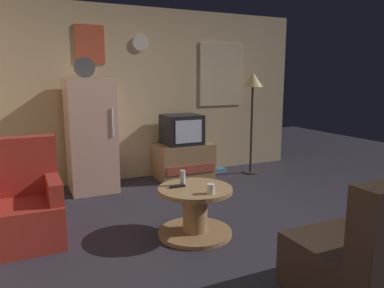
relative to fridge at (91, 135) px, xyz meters
The scene contains 12 objects.
ground_plane 2.35m from the fridge, 66.70° to the right, with size 12.00×12.00×0.00m, color #2D2833.
wall_with_art 1.10m from the fridge, 24.66° to the left, with size 5.20×0.12×2.52m.
fridge is the anchor object (origin of this frame).
tv_stand 1.46m from the fridge, ahead, with size 0.84×0.53×0.53m.
crt_tv 1.34m from the fridge, ahead, with size 0.54×0.51×0.44m.
standing_lamp 2.53m from the fridge, ahead, with size 0.32×0.32×1.59m.
coffee_table 2.07m from the fridge, 71.81° to the right, with size 0.72×0.72×0.48m.
wine_glass 1.87m from the fridge, 72.92° to the right, with size 0.05×0.05×0.15m, color silver.
mug_ceramic_white 2.25m from the fridge, 72.50° to the right, with size 0.08×0.08×0.09m, color silver.
remote_control 1.90m from the fridge, 75.38° to the right, with size 0.15×0.04×0.02m, color black.
armchair 1.67m from the fridge, 123.34° to the right, with size 0.68×0.68×0.96m.
book_stack 2.09m from the fridge, ahead, with size 0.21×0.17×0.10m.
Camera 1 is at (-1.74, -2.93, 1.52)m, focal length 34.55 mm.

